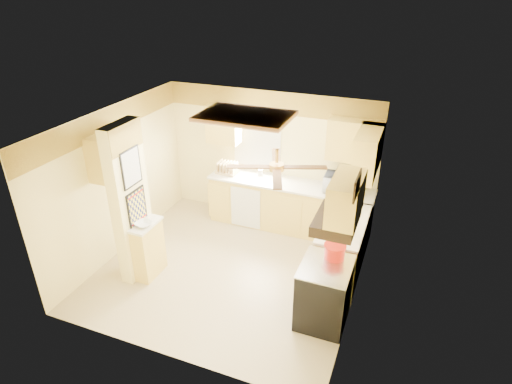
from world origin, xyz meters
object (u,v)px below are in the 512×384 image
at_px(microwave, 341,183).
at_px(kettle, 346,223).
at_px(stove, 324,293).
at_px(bowl, 144,224).
at_px(dutch_oven, 335,251).

distance_m(microwave, kettle, 1.26).
distance_m(stove, kettle, 1.11).
distance_m(bowl, dutch_oven, 2.84).
bearing_deg(bowl, dutch_oven, 5.82).
bearing_deg(stove, microwave, 96.83).
bearing_deg(bowl, microwave, 41.26).
bearing_deg(dutch_oven, bowl, -174.18).
bearing_deg(dutch_oven, microwave, 99.14).
relative_size(bowl, dutch_oven, 0.82).
bearing_deg(microwave, dutch_oven, 98.26).
relative_size(stove, dutch_oven, 3.07).
bearing_deg(microwave, bowl, 40.38).
height_order(bowl, kettle, kettle).
xyz_separation_m(stove, kettle, (0.06, 0.93, 0.60)).
bearing_deg(bowl, stove, 1.37).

